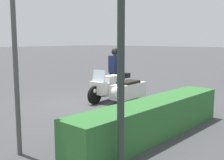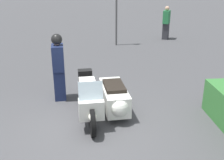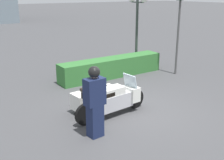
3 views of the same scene
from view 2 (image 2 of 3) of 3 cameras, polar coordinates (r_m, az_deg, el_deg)
name	(u,v)px [view 2 (image 2 of 3)]	position (r m, az deg, el deg)	size (l,w,h in m)	color
ground_plane	(89,131)	(6.36, -4.72, -10.37)	(160.00, 160.00, 0.00)	#424244
police_motorcycle	(103,98)	(6.83, -1.89, -3.64)	(2.49, 1.24, 1.14)	black
officer_rider	(59,66)	(7.65, -10.81, 2.85)	(0.52, 0.34, 1.84)	#192347
pedestrian_bystander	(166,23)	(15.21, 10.95, 11.33)	(0.57, 0.49, 1.71)	#2D2D33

